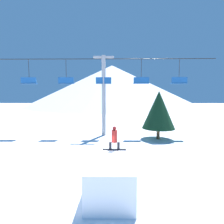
# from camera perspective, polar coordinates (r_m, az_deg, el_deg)

# --- Properties ---
(ground_plane) EXTENTS (220.00, 220.00, 0.00)m
(ground_plane) POSITION_cam_1_polar(r_m,az_deg,el_deg) (9.57, -7.30, -24.05)
(ground_plane) COLOR white
(mountain_ridge) EXTENTS (77.56, 77.56, 19.09)m
(mountain_ridge) POSITION_cam_1_polar(r_m,az_deg,el_deg) (83.72, -0.03, 8.51)
(mountain_ridge) COLOR silver
(mountain_ridge) RESTS_ON ground_plane
(snow_ramp) EXTENTS (2.08, 3.81, 1.69)m
(snow_ramp) POSITION_cam_1_polar(r_m,az_deg,el_deg) (9.00, -0.47, -19.96)
(snow_ramp) COLOR white
(snow_ramp) RESTS_ON ground_plane
(snowboarder) EXTENTS (1.31, 0.32, 1.33)m
(snowboarder) POSITION_cam_1_polar(r_m,az_deg,el_deg) (9.79, 0.77, -8.57)
(snowboarder) COLOR black
(snowboarder) RESTS_ON snow_ramp
(chairlift) EXTENTS (25.82, 0.47, 9.38)m
(chairlift) POSITION_cam_1_polar(r_m,az_deg,el_deg) (20.70, -2.75, 7.70)
(chairlift) COLOR #9E9EA3
(chairlift) RESTS_ON ground_plane
(pine_tree_near) EXTENTS (3.51, 3.51, 5.25)m
(pine_tree_near) POSITION_cam_1_polar(r_m,az_deg,el_deg) (19.49, 14.99, 0.69)
(pine_tree_near) COLOR #4C3823
(pine_tree_near) RESTS_ON ground_plane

